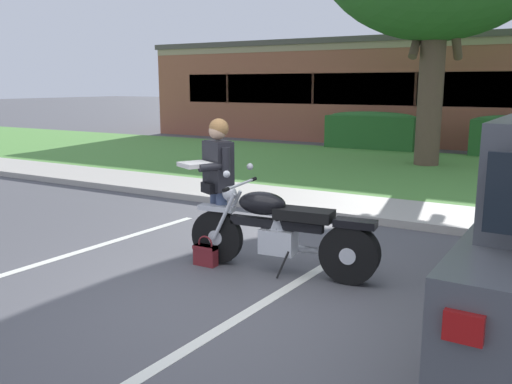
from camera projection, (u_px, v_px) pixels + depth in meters
name	position (u px, v px, depth m)	size (l,w,h in m)	color
ground_plane	(246.00, 299.00, 5.33)	(140.00, 140.00, 0.00)	#4C4C51
curb_strip	(363.00, 218.00, 8.33)	(60.00, 0.20, 0.12)	#ADA89E
concrete_walk	(379.00, 209.00, 9.05)	(60.00, 1.50, 0.08)	#ADA89E
grass_lawn	(436.00, 172.00, 12.84)	(60.00, 7.39, 0.06)	#518E3D
stall_stripe_0	(75.00, 253.00, 6.78)	(0.12, 4.40, 0.01)	silver
stall_stripe_1	(274.00, 296.00, 5.39)	(0.12, 4.40, 0.01)	silver
motorcycle	(288.00, 232.00, 5.98)	(2.24, 0.82, 1.18)	black
rider_person	(217.00, 178.00, 6.35)	(0.58, 0.67, 1.70)	black
handbag	(205.00, 253.00, 6.31)	(0.28, 0.13, 0.36)	maroon
hedge_left	(371.00, 130.00, 17.41)	(2.90, 0.90, 1.24)	#286028
brick_building	(448.00, 90.00, 22.43)	(21.92, 11.17, 3.73)	#93513D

